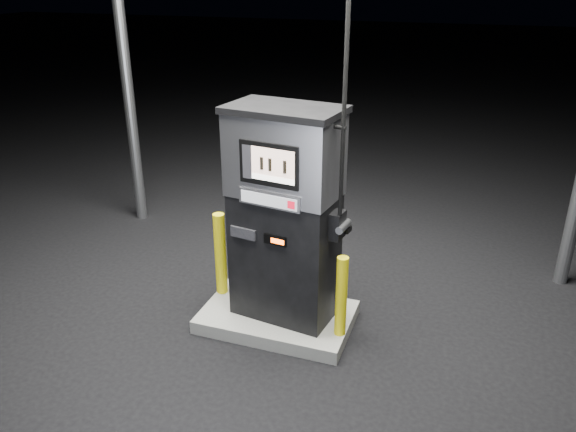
% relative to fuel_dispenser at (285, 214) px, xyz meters
% --- Properties ---
extents(ground, '(80.00, 80.00, 0.00)m').
position_rel_fuel_dispenser_xyz_m(ground, '(-0.08, -0.03, -1.30)').
color(ground, black).
rests_on(ground, ground).
extents(pump_island, '(1.60, 1.00, 0.15)m').
position_rel_fuel_dispenser_xyz_m(pump_island, '(-0.08, -0.03, -1.22)').
color(pump_island, slate).
rests_on(pump_island, ground).
extents(fuel_dispenser, '(1.27, 0.80, 4.63)m').
position_rel_fuel_dispenser_xyz_m(fuel_dispenser, '(0.00, 0.00, 0.00)').
color(fuel_dispenser, black).
rests_on(fuel_dispenser, pump_island).
extents(bollard_left, '(0.13, 0.13, 0.97)m').
position_rel_fuel_dispenser_xyz_m(bollard_left, '(-0.82, 0.14, -0.66)').
color(bollard_left, yellow).
rests_on(bollard_left, pump_island).
extents(bollard_right, '(0.12, 0.12, 0.87)m').
position_rel_fuel_dispenser_xyz_m(bollard_right, '(0.66, -0.20, -0.71)').
color(bollard_right, yellow).
rests_on(bollard_right, pump_island).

